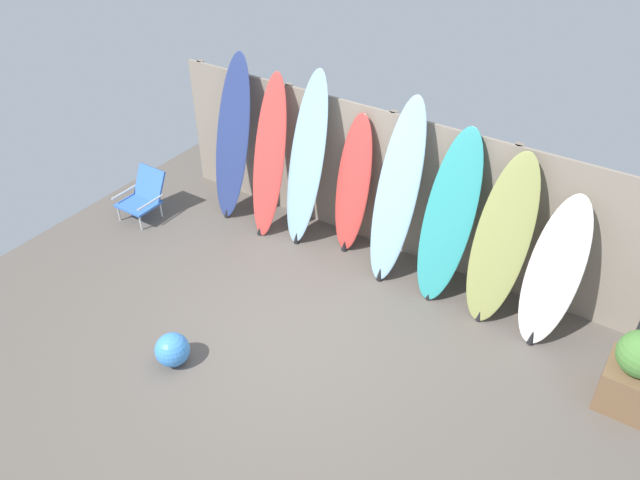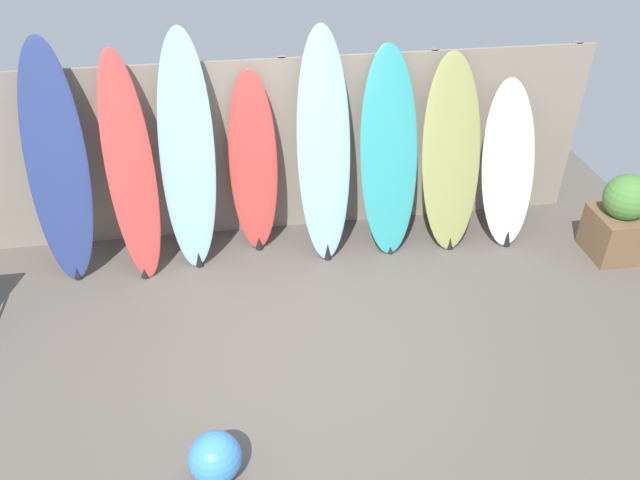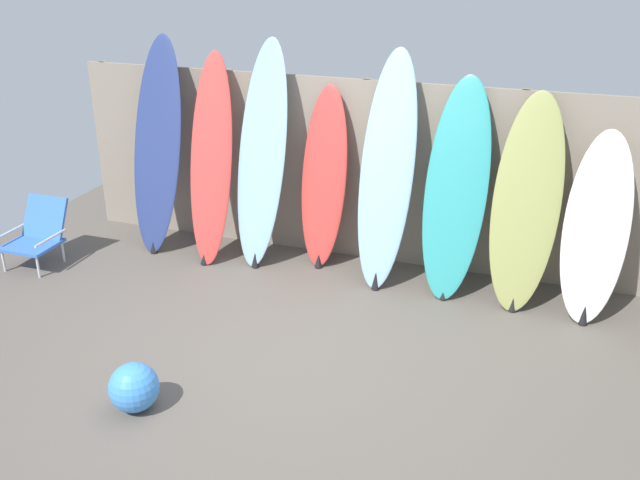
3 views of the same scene
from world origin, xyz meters
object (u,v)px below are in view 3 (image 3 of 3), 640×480
at_px(surfboard_teal_5, 456,190).
at_px(surfboard_skyblue_2, 262,157).
at_px(surfboard_red_3, 324,179).
at_px(beach_chair, 38,232).
at_px(surfboard_skyblue_4, 387,172).
at_px(surfboard_red_1, 211,161).
at_px(beach_ball, 134,387).
at_px(surfboard_white_7, 596,229).
at_px(surfboard_olive_6, 526,204).
at_px(surfboard_navy_0, 157,147).

bearing_deg(surfboard_teal_5, surfboard_skyblue_2, 179.39).
relative_size(surfboard_red_3, beach_chair, 2.77).
xyz_separation_m(surfboard_skyblue_4, beach_chair, (-3.32, -0.80, -0.73)).
bearing_deg(surfboard_skyblue_2, surfboard_red_1, -171.49).
bearing_deg(beach_ball, surfboard_white_7, 40.53).
distance_m(surfboard_olive_6, surfboard_white_7, 0.60).
bearing_deg(surfboard_olive_6, surfboard_red_1, -179.51).
bearing_deg(surfboard_skyblue_4, surfboard_skyblue_2, 178.31).
distance_m(surfboard_white_7, beach_chair, 5.23).
bearing_deg(beach_ball, surfboard_skyblue_4, 66.55).
bearing_deg(beach_chair, surfboard_skyblue_4, -9.33).
distance_m(surfboard_red_1, surfboard_teal_5, 2.39).
xyz_separation_m(surfboard_navy_0, surfboard_skyblue_2, (1.13, 0.03, 0.01)).
height_order(surfboard_red_3, surfboard_skyblue_4, surfboard_skyblue_4).
xyz_separation_m(surfboard_skyblue_2, surfboard_teal_5, (1.88, -0.02, -0.12)).
xyz_separation_m(surfboard_teal_5, surfboard_white_7, (1.20, -0.07, -0.18)).
relative_size(surfboard_red_3, surfboard_white_7, 1.12).
distance_m(surfboard_teal_5, beach_ball, 3.21).
bearing_deg(surfboard_olive_6, surfboard_teal_5, 177.15).
relative_size(surfboard_navy_0, surfboard_red_3, 1.22).
bearing_deg(beach_ball, surfboard_olive_6, 47.29).
bearing_deg(surfboard_navy_0, surfboard_skyblue_4, -0.12).
height_order(surfboard_olive_6, beach_chair, surfboard_olive_6).
height_order(surfboard_skyblue_2, surfboard_teal_5, surfboard_skyblue_2).
height_order(surfboard_navy_0, surfboard_skyblue_2, surfboard_skyblue_2).
xyz_separation_m(surfboard_navy_0, beach_ball, (1.26, -2.57, -0.89)).
bearing_deg(surfboard_red_3, beach_chair, -160.44).
xyz_separation_m(surfboard_red_1, surfboard_skyblue_2, (0.51, 0.08, 0.07)).
height_order(surfboard_navy_0, surfboard_white_7, surfboard_navy_0).
relative_size(surfboard_teal_5, surfboard_white_7, 1.23).
bearing_deg(surfboard_skyblue_4, surfboard_navy_0, 179.88).
distance_m(surfboard_skyblue_4, beach_ball, 2.93).
distance_m(surfboard_skyblue_2, surfboard_olive_6, 2.49).
bearing_deg(surfboard_skyblue_2, beach_ball, -87.04).
height_order(surfboard_navy_0, surfboard_teal_5, surfboard_navy_0).
height_order(surfboard_teal_5, surfboard_white_7, surfboard_teal_5).
bearing_deg(surfboard_skyblue_2, surfboard_teal_5, -0.61).
height_order(surfboard_navy_0, surfboard_skyblue_4, surfboard_navy_0).
bearing_deg(surfboard_skyblue_2, surfboard_olive_6, -1.17).
bearing_deg(surfboard_teal_5, surfboard_olive_6, -2.85).
height_order(surfboard_teal_5, surfboard_olive_6, surfboard_teal_5).
xyz_separation_m(surfboard_navy_0, surfboard_skyblue_4, (2.38, -0.00, -0.01)).
distance_m(surfboard_teal_5, beach_chair, 4.09).
bearing_deg(surfboard_navy_0, surfboard_white_7, -0.73).
height_order(surfboard_skyblue_4, beach_chair, surfboard_skyblue_4).
height_order(surfboard_red_3, surfboard_white_7, surfboard_red_3).
distance_m(surfboard_olive_6, beach_ball, 3.55).
relative_size(surfboard_navy_0, beach_ball, 6.14).
relative_size(surfboard_red_3, surfboard_teal_5, 0.91).
height_order(surfboard_red_1, beach_ball, surfboard_red_1).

